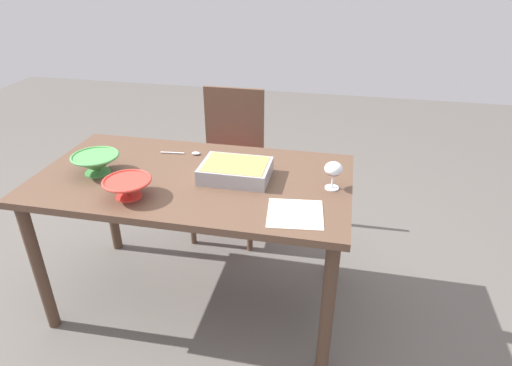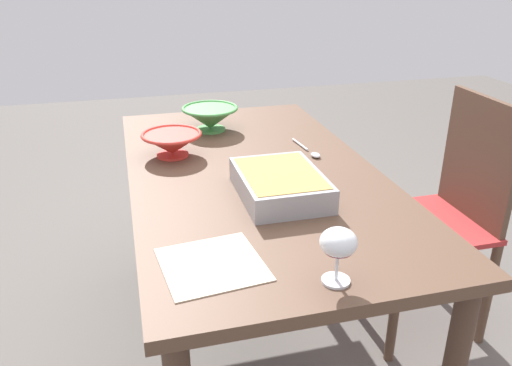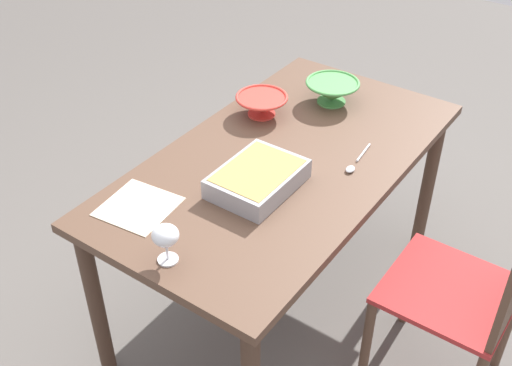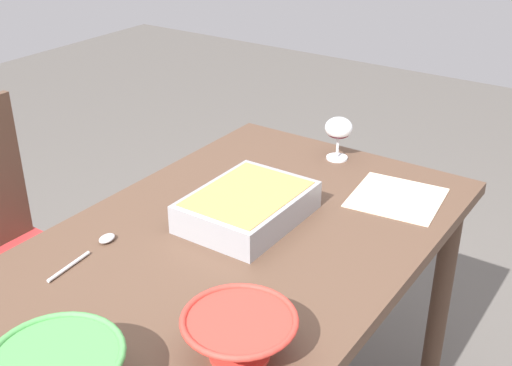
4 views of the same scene
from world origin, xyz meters
name	(u,v)px [view 2 (image 2 of 4)]	position (x,y,z in m)	size (l,w,h in m)	color
ground_plane	(254,352)	(0.00, 0.00, 0.00)	(8.00, 8.00, 0.00)	#5B5651
dining_table	(254,196)	(0.00, 0.00, 0.66)	(1.47, 0.79, 0.75)	brown
chair	(445,209)	(-0.02, 0.76, 0.50)	(0.41, 0.43, 0.93)	#B22D2D
wine_glass	(338,245)	(0.64, 0.02, 0.84)	(0.08, 0.08, 0.13)	white
casserole_dish	(280,183)	(0.20, 0.03, 0.79)	(0.31, 0.23, 0.07)	#99999E
mixing_bowl	(210,117)	(-0.45, -0.06, 0.80)	(0.22, 0.22, 0.10)	#4C994C
small_bowl	(172,143)	(-0.20, -0.24, 0.80)	(0.21, 0.21, 0.08)	red
serving_spoon	(311,152)	(-0.10, 0.23, 0.76)	(0.21, 0.04, 0.01)	silver
napkin	(212,264)	(0.51, -0.23, 0.75)	(0.22, 0.22, 0.00)	beige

